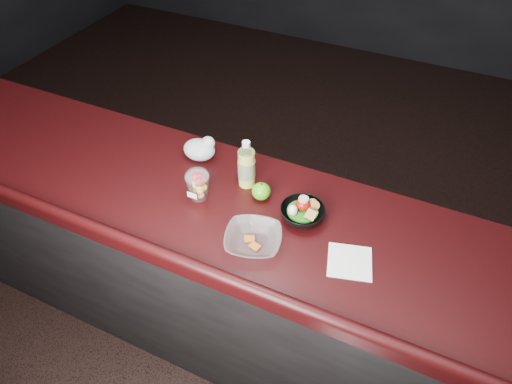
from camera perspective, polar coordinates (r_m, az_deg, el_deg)
ground at (r=2.60m, az=-5.77°, el=-21.98°), size 8.00×8.00×0.00m
room_shell at (r=1.22m, az=-11.97°, el=16.91°), size 8.00×8.00×8.00m
counter at (r=2.29m, az=-2.95°, el=-10.47°), size 4.06×0.71×1.02m
lemonade_bottle at (r=1.93m, az=-1.19°, el=3.16°), size 0.08×0.08×0.23m
fruit_cup at (r=1.89m, az=-7.29°, el=1.02°), size 0.10×0.10×0.14m
green_apple at (r=1.90m, az=0.65°, el=0.09°), size 0.08×0.08×0.08m
plastic_bag at (r=2.11m, az=-6.96°, el=5.39°), size 0.15×0.12×0.11m
snack_bowl at (r=1.83m, az=5.79°, el=-2.55°), size 0.23×0.23×0.10m
takeout_bowl at (r=1.73m, az=-0.37°, el=-5.98°), size 0.27×0.27×0.05m
paper_napkin at (r=1.73m, az=11.63°, el=-8.52°), size 0.20×0.20×0.00m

